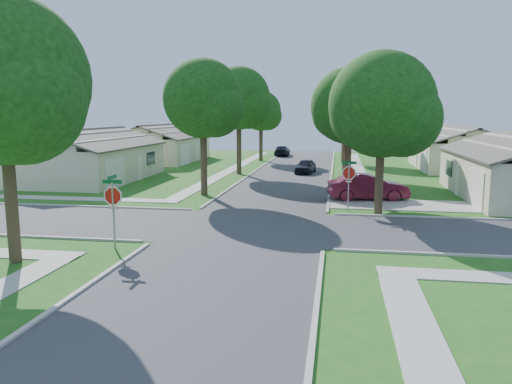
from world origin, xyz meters
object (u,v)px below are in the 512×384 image
object	(u,v)px
tree_e_mid	(347,103)
car_curb_east	(305,166)
tree_e_far	(345,108)
tree_w_far	(261,113)
tree_w_mid	(239,101)
car_curb_west	(282,151)
tree_sw_corner	(4,88)
tree_e_near	(350,109)
house_nw_far	(161,148)
house_nw_near	(90,161)
tree_w_near	(204,102)
stop_sign_ne	(349,175)
car_driveway	(368,187)
house_ne_far	(459,153)
stop_sign_sw	(113,199)
tree_ne_corner	(383,110)

from	to	relation	value
tree_e_mid	car_curb_east	world-z (taller)	tree_e_mid
tree_e_far	tree_w_far	world-z (taller)	tree_e_far
tree_e_far	tree_e_mid	bearing A→B (deg)	-89.98
tree_w_mid	car_curb_west	distance (m)	21.08
tree_sw_corner	car_curb_west	world-z (taller)	tree_sw_corner
tree_e_near	house_nw_far	bearing A→B (deg)	132.06
tree_e_far	tree_sw_corner	xyz separation A→B (m)	(-12.19, -41.00, 0.28)
tree_w_far	house_nw_near	size ratio (longest dim) A/B	0.59
tree_w_near	tree_e_mid	bearing A→B (deg)	51.92
stop_sign_ne	car_driveway	xyz separation A→B (m)	(1.30, 4.00, -1.21)
tree_e_near	tree_w_near	distance (m)	9.41
tree_w_far	house_nw_far	xyz separation A→B (m)	(-11.34, -2.01, -3.99)
stop_sign_ne	car_curb_east	world-z (taller)	stop_sign_ne
tree_w_far	tree_sw_corner	distance (m)	41.10
tree_e_near	house_nw_far	size ratio (longest dim) A/B	0.61
tree_w_near	house_ne_far	bearing A→B (deg)	44.09
tree_w_mid	tree_sw_corner	xyz separation A→B (m)	(-2.80, -28.00, -0.23)
tree_w_near	car_curb_east	size ratio (longest dim) A/B	2.37
stop_sign_sw	stop_sign_ne	bearing A→B (deg)	45.00
tree_e_mid	house_nw_far	distance (m)	23.95
house_nw_far	house_ne_far	bearing A→B (deg)	-5.36
tree_e_far	tree_w_mid	size ratio (longest dim) A/B	0.91
house_nw_near	car_driveway	bearing A→B (deg)	-15.98
tree_w_near	tree_e_far	bearing A→B (deg)	69.40
stop_sign_sw	tree_e_near	size ratio (longest dim) A/B	0.36
tree_ne_corner	house_ne_far	world-z (taller)	tree_ne_corner
stop_sign_sw	tree_ne_corner	xyz separation A→B (m)	(11.06, 8.91, 3.56)
house_nw_near	car_driveway	xyz separation A→B (m)	(21.99, -6.30, -0.70)
tree_e_mid	house_nw_far	bearing A→B (deg)	152.09
tree_e_mid	tree_w_near	size ratio (longest dim) A/B	1.03
stop_sign_ne	tree_sw_corner	xyz separation A→B (m)	(-12.14, -11.69, 4.23)
stop_sign_sw	tree_w_far	size ratio (longest dim) A/B	0.37
tree_e_mid	car_curb_east	distance (m)	6.80
stop_sign_ne	house_nw_far	xyz separation A→B (m)	(-20.69, 27.30, -0.51)
tree_e_mid	car_driveway	world-z (taller)	tree_e_mid
house_nw_near	car_curb_west	distance (m)	29.24
stop_sign_sw	car_driveway	xyz separation A→B (m)	(10.70, 13.40, -1.21)
stop_sign_ne	house_nw_near	bearing A→B (deg)	153.54
tree_sw_corner	tree_w_far	bearing A→B (deg)	86.11
tree_w_far	house_nw_far	bearing A→B (deg)	-169.95
car_driveway	car_curb_west	distance (m)	33.73
house_ne_far	car_driveway	size ratio (longest dim) A/B	2.74
stop_sign_sw	tree_e_mid	xyz separation A→B (m)	(9.46, 25.71, 4.22)
tree_e_near	tree_e_mid	size ratio (longest dim) A/B	0.90
stop_sign_sw	car_curb_west	distance (m)	45.95
tree_e_near	tree_ne_corner	distance (m)	5.06
house_nw_far	car_curb_west	distance (m)	15.92
tree_sw_corner	house_nw_far	xyz separation A→B (m)	(-8.56, 38.99, -4.75)
stop_sign_sw	tree_w_near	distance (m)	14.30
stop_sign_ne	tree_e_near	bearing A→B (deg)	89.32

